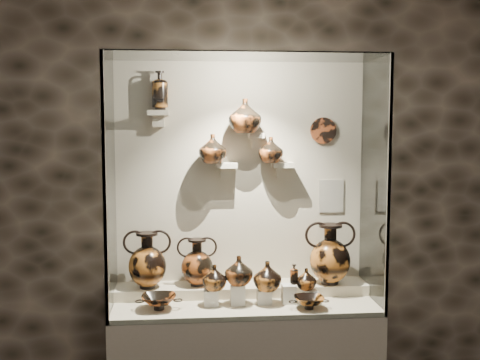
% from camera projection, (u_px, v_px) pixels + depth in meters
% --- Properties ---
extents(wall_back, '(5.00, 0.02, 3.20)m').
position_uv_depth(wall_back, '(240.00, 179.00, 4.13)').
color(wall_back, black).
rests_on(wall_back, ground).
extents(front_tier, '(1.68, 0.58, 0.03)m').
position_uv_depth(front_tier, '(245.00, 304.00, 3.89)').
color(front_tier, beige).
rests_on(front_tier, plinth).
extents(rear_tier, '(1.70, 0.25, 0.10)m').
position_uv_depth(rear_tier, '(242.00, 291.00, 4.06)').
color(rear_tier, beige).
rests_on(rear_tier, plinth).
extents(back_panel, '(1.70, 0.03, 1.60)m').
position_uv_depth(back_panel, '(240.00, 179.00, 4.13)').
color(back_panel, '#BFB299').
rests_on(back_panel, plinth).
extents(glass_front, '(1.70, 0.01, 1.60)m').
position_uv_depth(glass_front, '(250.00, 189.00, 3.52)').
color(glass_front, white).
rests_on(glass_front, plinth).
extents(glass_left, '(0.01, 0.60, 1.60)m').
position_uv_depth(glass_left, '(110.00, 185.00, 3.74)').
color(glass_left, white).
rests_on(glass_left, plinth).
extents(glass_right, '(0.01, 0.60, 1.60)m').
position_uv_depth(glass_right, '(375.00, 182.00, 3.89)').
color(glass_right, white).
rests_on(glass_right, plinth).
extents(glass_top, '(1.70, 0.60, 0.01)m').
position_uv_depth(glass_top, '(245.00, 56.00, 3.74)').
color(glass_top, white).
rests_on(glass_top, back_panel).
extents(frame_post_left, '(0.02, 0.02, 1.60)m').
position_uv_depth(frame_post_left, '(105.00, 190.00, 3.45)').
color(frame_post_left, gray).
rests_on(frame_post_left, plinth).
extents(frame_post_right, '(0.02, 0.02, 1.60)m').
position_uv_depth(frame_post_right, '(389.00, 187.00, 3.60)').
color(frame_post_right, gray).
rests_on(frame_post_right, plinth).
extents(pedestal_a, '(0.09, 0.09, 0.10)m').
position_uv_depth(pedestal_a, '(211.00, 297.00, 3.82)').
color(pedestal_a, silver).
rests_on(pedestal_a, front_tier).
extents(pedestal_b, '(0.09, 0.09, 0.13)m').
position_uv_depth(pedestal_b, '(238.00, 294.00, 3.83)').
color(pedestal_b, silver).
rests_on(pedestal_b, front_tier).
extents(pedestal_c, '(0.09, 0.09, 0.09)m').
position_uv_depth(pedestal_c, '(264.00, 297.00, 3.85)').
color(pedestal_c, silver).
rests_on(pedestal_c, front_tier).
extents(pedestal_d, '(0.09, 0.09, 0.12)m').
position_uv_depth(pedestal_d, '(289.00, 294.00, 3.86)').
color(pedestal_d, silver).
rests_on(pedestal_d, front_tier).
extents(pedestal_e, '(0.09, 0.09, 0.08)m').
position_uv_depth(pedestal_e, '(310.00, 296.00, 3.88)').
color(pedestal_e, silver).
rests_on(pedestal_e, front_tier).
extents(bracket_ul, '(0.14, 0.12, 0.04)m').
position_uv_depth(bracket_ul, '(158.00, 113.00, 3.96)').
color(bracket_ul, '#BFB299').
rests_on(bracket_ul, back_panel).
extents(bracket_ca, '(0.14, 0.12, 0.04)m').
position_uv_depth(bracket_ca, '(226.00, 165.00, 4.03)').
color(bracket_ca, '#BFB299').
rests_on(bracket_ca, back_panel).
extents(bracket_cb, '(0.10, 0.12, 0.04)m').
position_uv_depth(bracket_cb, '(256.00, 135.00, 4.03)').
color(bracket_cb, '#BFB299').
rests_on(bracket_cb, back_panel).
extents(bracket_cc, '(0.14, 0.12, 0.04)m').
position_uv_depth(bracket_cc, '(282.00, 165.00, 4.07)').
color(bracket_cc, '#BFB299').
rests_on(bracket_cc, back_panel).
extents(amphora_left, '(0.36, 0.36, 0.37)m').
position_uv_depth(amphora_left, '(147.00, 260.00, 3.95)').
color(amphora_left, '#A75D20').
rests_on(amphora_left, rear_tier).
extents(amphora_mid, '(0.32, 0.32, 0.32)m').
position_uv_depth(amphora_mid, '(197.00, 262.00, 4.00)').
color(amphora_mid, '#97461A').
rests_on(amphora_mid, rear_tier).
extents(amphora_right, '(0.41, 0.41, 0.41)m').
position_uv_depth(amphora_right, '(330.00, 254.00, 4.04)').
color(amphora_right, '#A75D20').
rests_on(amphora_right, rear_tier).
extents(jug_a, '(0.19, 0.19, 0.16)m').
position_uv_depth(jug_a, '(214.00, 277.00, 3.80)').
color(jug_a, '#A75D20').
rests_on(jug_a, pedestal_a).
extents(jug_b, '(0.18, 0.18, 0.19)m').
position_uv_depth(jug_b, '(239.00, 270.00, 3.81)').
color(jug_b, '#97461A').
rests_on(jug_b, pedestal_b).
extents(jug_c, '(0.21, 0.21, 0.19)m').
position_uv_depth(jug_c, '(267.00, 276.00, 3.82)').
color(jug_c, '#A75D20').
rests_on(jug_c, pedestal_c).
extents(jug_e, '(0.18, 0.18, 0.14)m').
position_uv_depth(jug_e, '(306.00, 279.00, 3.88)').
color(jug_e, '#A75D20').
rests_on(jug_e, pedestal_e).
extents(lekythos_small, '(0.07, 0.07, 0.15)m').
position_uv_depth(lekythos_small, '(294.00, 273.00, 3.87)').
color(lekythos_small, '#97461A').
rests_on(lekythos_small, pedestal_d).
extents(kylix_left, '(0.31, 0.27, 0.11)m').
position_uv_depth(kylix_left, '(159.00, 301.00, 3.73)').
color(kylix_left, '#97461A').
rests_on(kylix_left, front_tier).
extents(kylix_right, '(0.24, 0.21, 0.10)m').
position_uv_depth(kylix_right, '(309.00, 301.00, 3.74)').
color(kylix_right, '#A75D20').
rests_on(kylix_right, front_tier).
extents(lekythos_tall, '(0.15, 0.15, 0.29)m').
position_uv_depth(lekythos_tall, '(160.00, 88.00, 3.93)').
color(lekythos_tall, '#A75D20').
rests_on(lekythos_tall, bracket_ul).
extents(ovoid_vase_a, '(0.24, 0.24, 0.19)m').
position_uv_depth(ovoid_vase_a, '(213.00, 149.00, 3.97)').
color(ovoid_vase_a, '#97461A').
rests_on(ovoid_vase_a, bracket_ca).
extents(ovoid_vase_b, '(0.25, 0.25, 0.22)m').
position_uv_depth(ovoid_vase_b, '(245.00, 116.00, 3.95)').
color(ovoid_vase_b, '#97461A').
rests_on(ovoid_vase_b, bracket_cb).
extents(ovoid_vase_c, '(0.17, 0.17, 0.17)m').
position_uv_depth(ovoid_vase_c, '(271.00, 150.00, 4.02)').
color(ovoid_vase_c, '#97461A').
rests_on(ovoid_vase_c, bracket_cc).
extents(wall_plate, '(0.18, 0.02, 0.18)m').
position_uv_depth(wall_plate, '(323.00, 131.00, 4.12)').
color(wall_plate, '#A84821').
rests_on(wall_plate, back_panel).
extents(info_placard, '(0.17, 0.01, 0.23)m').
position_uv_depth(info_placard, '(331.00, 196.00, 4.18)').
color(info_placard, beige).
rests_on(info_placard, back_panel).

